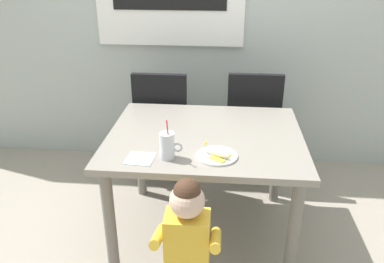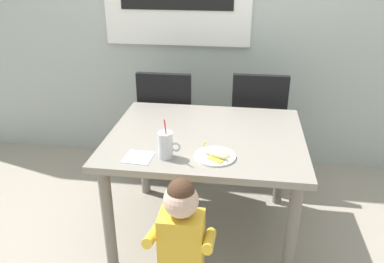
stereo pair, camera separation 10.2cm
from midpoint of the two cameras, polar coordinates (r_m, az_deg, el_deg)
ground_plane at (r=2.83m, az=2.89°, el=-14.30°), size 24.00×24.00×0.00m
dining_table at (r=2.47m, az=3.21°, el=-2.59°), size 1.21×1.00×0.75m
dining_chair_left at (r=3.18m, az=-2.68°, el=1.85°), size 0.44×0.45×0.96m
dining_chair_right at (r=3.19m, az=10.52°, el=1.53°), size 0.44×0.44×0.96m
toddler_standing at (r=1.96m, az=-0.03°, el=-14.94°), size 0.33×0.24×0.84m
milk_cup at (r=2.12m, az=-2.53°, el=-2.24°), size 0.13×0.09×0.25m
snack_plate at (r=2.16m, az=4.79°, el=-3.68°), size 0.23×0.23×0.01m
peeled_banana at (r=2.13m, az=4.79°, el=-3.25°), size 0.17×0.15×0.07m
paper_napkin at (r=2.16m, az=-6.56°, el=-3.82°), size 0.16×0.16×0.00m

